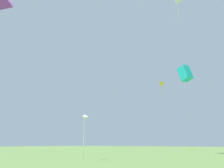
{
  "coord_description": "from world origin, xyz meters",
  "views": [
    {
      "loc": [
        2.94,
        -0.75,
        0.75
      ],
      "look_at": [
        0.19,
        2.65,
        2.03
      ],
      "focal_mm": 32.89,
      "sensor_mm": 36.0,
      "label": 1
    }
  ],
  "objects_px": {
    "distant_kite_teal_high_left": "(185,73)",
    "distant_kite_yellow_overhead_distant": "(161,85)",
    "distant_kite_white_mid_right": "(177,0)",
    "marker_flag": "(86,120)"
  },
  "relations": [
    {
      "from": "marker_flag",
      "to": "distant_kite_white_mid_right",
      "type": "bearing_deg",
      "value": 58.32
    },
    {
      "from": "distant_kite_teal_high_left",
      "to": "distant_kite_white_mid_right",
      "type": "bearing_deg",
      "value": -71.35
    },
    {
      "from": "distant_kite_teal_high_left",
      "to": "distant_kite_yellow_overhead_distant",
      "type": "xyz_separation_m",
      "value": [
        -6.63,
        9.42,
        2.29
      ]
    },
    {
      "from": "distant_kite_teal_high_left",
      "to": "distant_kite_yellow_overhead_distant",
      "type": "bearing_deg",
      "value": 125.15
    },
    {
      "from": "distant_kite_white_mid_right",
      "to": "marker_flag",
      "type": "height_order",
      "value": "distant_kite_white_mid_right"
    },
    {
      "from": "distant_kite_teal_high_left",
      "to": "distant_kite_yellow_overhead_distant",
      "type": "distance_m",
      "value": 11.75
    },
    {
      "from": "distant_kite_white_mid_right",
      "to": "distant_kite_yellow_overhead_distant",
      "type": "bearing_deg",
      "value": 120.67
    },
    {
      "from": "distant_kite_teal_high_left",
      "to": "marker_flag",
      "type": "distance_m",
      "value": 10.81
    },
    {
      "from": "distant_kite_white_mid_right",
      "to": "distant_kite_yellow_overhead_distant",
      "type": "distance_m",
      "value": 15.83
    },
    {
      "from": "distant_kite_yellow_overhead_distant",
      "to": "distant_kite_white_mid_right",
      "type": "bearing_deg",
      "value": -59.33
    }
  ]
}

